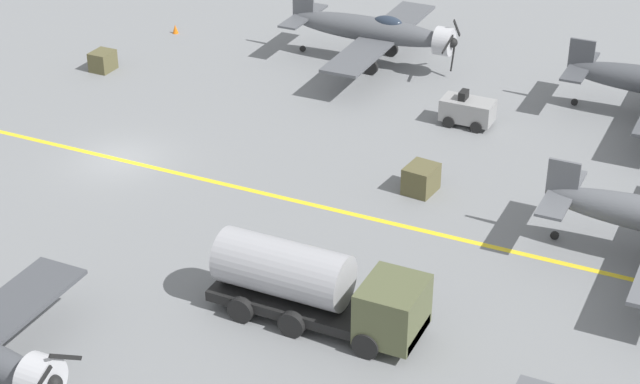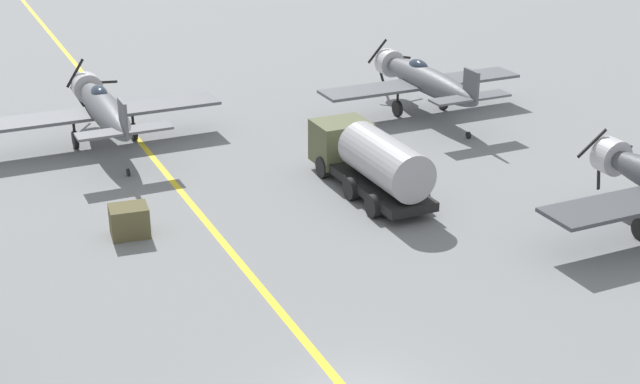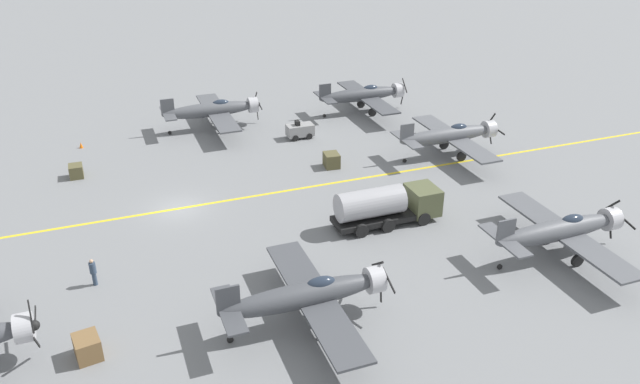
# 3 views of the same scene
# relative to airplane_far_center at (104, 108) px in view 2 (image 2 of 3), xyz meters

# --- Properties ---
(airplane_far_center) EXTENTS (12.00, 9.98, 3.65)m
(airplane_far_center) POSITION_rel_airplane_far_center_xyz_m (0.00, 0.00, 0.00)
(airplane_far_center) COLOR #595B60
(airplane_far_center) RESTS_ON ground
(airplane_far_right) EXTENTS (12.00, 9.98, 3.65)m
(airplane_far_right) POSITION_rel_airplane_far_center_xyz_m (17.44, -2.20, 0.00)
(airplane_far_right) COLOR #55585D
(airplane_far_right) RESTS_ON ground
(fuel_tanker) EXTENTS (2.68, 8.00, 2.98)m
(fuel_tanker) POSITION_rel_airplane_far_center_xyz_m (9.38, -10.98, -0.50)
(fuel_tanker) COLOR black
(fuel_tanker) RESTS_ON ground
(supply_crate_by_tanker) EXTENTS (1.64, 1.41, 1.26)m
(supply_crate_by_tanker) POSITION_rel_airplane_far_center_xyz_m (-1.48, -11.01, -1.38)
(supply_crate_by_tanker) COLOR brown
(supply_crate_by_tanker) RESTS_ON ground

